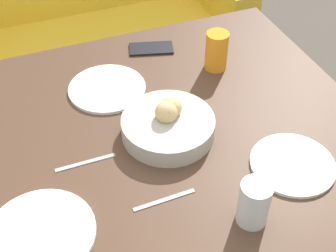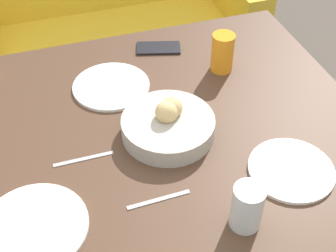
{
  "view_description": "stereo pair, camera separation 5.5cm",
  "coord_description": "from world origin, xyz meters",
  "px_view_note": "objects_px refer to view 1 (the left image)",
  "views": [
    {
      "loc": [
        -0.27,
        -0.89,
        1.65
      ],
      "look_at": [
        0.07,
        -0.01,
        0.77
      ],
      "focal_mm": 50.0,
      "sensor_mm": 36.0,
      "label": 1
    },
    {
      "loc": [
        -0.22,
        -0.9,
        1.65
      ],
      "look_at": [
        0.07,
        -0.01,
        0.77
      ],
      "focal_mm": 50.0,
      "sensor_mm": 36.0,
      "label": 2
    }
  ],
  "objects_px": {
    "plate_near_left": "(40,234)",
    "plate_near_right": "(293,164)",
    "bread_basket": "(168,125)",
    "juice_glass": "(217,51)",
    "fork_silver": "(164,200)",
    "couch": "(97,40)",
    "knife_silver": "(85,163)",
    "water_tumbler": "(254,203)",
    "cell_phone": "(151,48)",
    "plate_far_center": "(107,88)"
  },
  "relations": [
    {
      "from": "knife_silver",
      "to": "cell_phone",
      "type": "distance_m",
      "value": 0.55
    },
    {
      "from": "couch",
      "to": "bread_basket",
      "type": "bearing_deg",
      "value": -93.4
    },
    {
      "from": "juice_glass",
      "to": "cell_phone",
      "type": "relative_size",
      "value": 0.78
    },
    {
      "from": "plate_near_right",
      "to": "plate_far_center",
      "type": "distance_m",
      "value": 0.6
    },
    {
      "from": "cell_phone",
      "to": "plate_far_center",
      "type": "bearing_deg",
      "value": -141.87
    },
    {
      "from": "couch",
      "to": "knife_silver",
      "type": "relative_size",
      "value": 8.88
    },
    {
      "from": "fork_silver",
      "to": "plate_far_center",
      "type": "bearing_deg",
      "value": 91.31
    },
    {
      "from": "plate_far_center",
      "to": "water_tumbler",
      "type": "relative_size",
      "value": 2.02
    },
    {
      "from": "plate_far_center",
      "to": "plate_near_right",
      "type": "bearing_deg",
      "value": -53.07
    },
    {
      "from": "couch",
      "to": "water_tumbler",
      "type": "relative_size",
      "value": 11.98
    },
    {
      "from": "plate_near_right",
      "to": "fork_silver",
      "type": "relative_size",
      "value": 1.38
    },
    {
      "from": "bread_basket",
      "to": "cell_phone",
      "type": "height_order",
      "value": "bread_basket"
    },
    {
      "from": "couch",
      "to": "bread_basket",
      "type": "distance_m",
      "value": 1.29
    },
    {
      "from": "plate_near_left",
      "to": "plate_far_center",
      "type": "bearing_deg",
      "value": 57.82
    },
    {
      "from": "juice_glass",
      "to": "couch",
      "type": "bearing_deg",
      "value": 101.02
    },
    {
      "from": "plate_near_right",
      "to": "knife_silver",
      "type": "distance_m",
      "value": 0.54
    },
    {
      "from": "bread_basket",
      "to": "couch",
      "type": "bearing_deg",
      "value": 86.6
    },
    {
      "from": "plate_near_right",
      "to": "fork_silver",
      "type": "xyz_separation_m",
      "value": [
        -0.35,
        0.02,
        -0.0
      ]
    },
    {
      "from": "plate_near_left",
      "to": "juice_glass",
      "type": "relative_size",
      "value": 1.99
    },
    {
      "from": "plate_near_right",
      "to": "knife_silver",
      "type": "xyz_separation_m",
      "value": [
        -0.5,
        0.21,
        -0.0
      ]
    },
    {
      "from": "bread_basket",
      "to": "cell_phone",
      "type": "relative_size",
      "value": 1.57
    },
    {
      "from": "plate_near_left",
      "to": "water_tumbler",
      "type": "height_order",
      "value": "water_tumbler"
    },
    {
      "from": "juice_glass",
      "to": "water_tumbler",
      "type": "height_order",
      "value": "juice_glass"
    },
    {
      "from": "plate_near_left",
      "to": "juice_glass",
      "type": "height_order",
      "value": "juice_glass"
    },
    {
      "from": "plate_near_left",
      "to": "knife_silver",
      "type": "height_order",
      "value": "plate_near_left"
    },
    {
      "from": "couch",
      "to": "plate_near_left",
      "type": "height_order",
      "value": "couch"
    },
    {
      "from": "plate_near_left",
      "to": "plate_near_right",
      "type": "relative_size",
      "value": 1.15
    },
    {
      "from": "plate_near_left",
      "to": "cell_phone",
      "type": "distance_m",
      "value": 0.79
    },
    {
      "from": "cell_phone",
      "to": "juice_glass",
      "type": "bearing_deg",
      "value": -47.3
    },
    {
      "from": "plate_near_right",
      "to": "cell_phone",
      "type": "height_order",
      "value": "plate_near_right"
    },
    {
      "from": "bread_basket",
      "to": "cell_phone",
      "type": "bearing_deg",
      "value": 76.59
    },
    {
      "from": "couch",
      "to": "bread_basket",
      "type": "xyz_separation_m",
      "value": [
        -0.07,
        -1.2,
        0.46
      ]
    },
    {
      "from": "plate_near_right",
      "to": "knife_silver",
      "type": "relative_size",
      "value": 1.38
    },
    {
      "from": "juice_glass",
      "to": "fork_silver",
      "type": "bearing_deg",
      "value": -128.03
    },
    {
      "from": "couch",
      "to": "knife_silver",
      "type": "bearing_deg",
      "value": -104.41
    },
    {
      "from": "plate_far_center",
      "to": "juice_glass",
      "type": "bearing_deg",
      "value": -2.41
    },
    {
      "from": "plate_far_center",
      "to": "knife_silver",
      "type": "bearing_deg",
      "value": -116.58
    },
    {
      "from": "water_tumbler",
      "to": "cell_phone",
      "type": "distance_m",
      "value": 0.75
    },
    {
      "from": "fork_silver",
      "to": "plate_near_right",
      "type": "bearing_deg",
      "value": -2.55
    },
    {
      "from": "couch",
      "to": "fork_silver",
      "type": "distance_m",
      "value": 1.49
    },
    {
      "from": "bread_basket",
      "to": "plate_near_right",
      "type": "relative_size",
      "value": 1.16
    },
    {
      "from": "juice_glass",
      "to": "fork_silver",
      "type": "distance_m",
      "value": 0.58
    },
    {
      "from": "bread_basket",
      "to": "fork_silver",
      "type": "distance_m",
      "value": 0.24
    },
    {
      "from": "plate_near_left",
      "to": "cell_phone",
      "type": "bearing_deg",
      "value": 51.49
    },
    {
      "from": "bread_basket",
      "to": "plate_near_right",
      "type": "bearing_deg",
      "value": -41.86
    },
    {
      "from": "couch",
      "to": "juice_glass",
      "type": "height_order",
      "value": "couch"
    },
    {
      "from": "plate_near_right",
      "to": "plate_near_left",
      "type": "bearing_deg",
      "value": 177.73
    },
    {
      "from": "bread_basket",
      "to": "fork_silver",
      "type": "height_order",
      "value": "bread_basket"
    },
    {
      "from": "couch",
      "to": "knife_silver",
      "type": "distance_m",
      "value": 1.34
    },
    {
      "from": "plate_near_left",
      "to": "fork_silver",
      "type": "distance_m",
      "value": 0.3
    }
  ]
}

